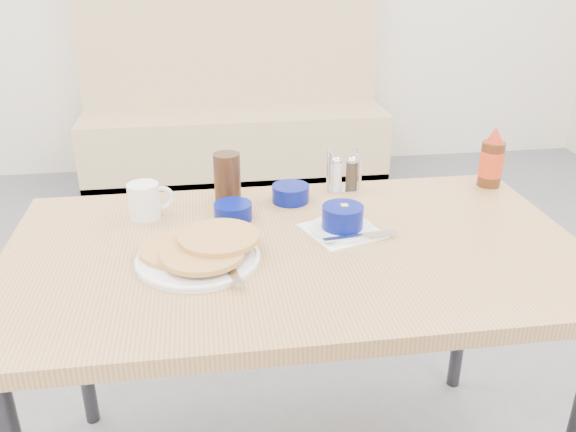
{
  "coord_description": "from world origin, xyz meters",
  "views": [
    {
      "loc": [
        -0.21,
        -1.05,
        1.44
      ],
      "look_at": [
        -0.01,
        0.3,
        0.82
      ],
      "focal_mm": 38.0,
      "sensor_mm": 36.0,
      "label": 1
    }
  ],
  "objects": [
    {
      "name": "booth_bench",
      "position": [
        0.0,
        2.78,
        0.35
      ],
      "size": [
        1.9,
        0.56,
        1.22
      ],
      "color": "tan",
      "rests_on": "ground"
    },
    {
      "name": "dining_table",
      "position": [
        0.0,
        0.25,
        0.7
      ],
      "size": [
        1.4,
        0.8,
        0.76
      ],
      "color": "tan",
      "rests_on": "ground"
    },
    {
      "name": "pancake_plate",
      "position": [
        -0.23,
        0.21,
        0.78
      ],
      "size": [
        0.29,
        0.3,
        0.05
      ],
      "rotation": [
        0.0,
        0.0,
        -0.15
      ],
      "color": "white",
      "rests_on": "dining_table"
    },
    {
      "name": "coffee_mug",
      "position": [
        -0.37,
        0.48,
        0.81
      ],
      "size": [
        0.12,
        0.08,
        0.09
      ],
      "rotation": [
        0.0,
        0.0,
        0.21
      ],
      "color": "white",
      "rests_on": "dining_table"
    },
    {
      "name": "grits_setting",
      "position": [
        0.13,
        0.31,
        0.79
      ],
      "size": [
        0.24,
        0.22,
        0.07
      ],
      "rotation": [
        0.0,
        0.0,
        0.34
      ],
      "color": "white",
      "rests_on": "dining_table"
    },
    {
      "name": "creamer_bowl",
      "position": [
        -0.14,
        0.43,
        0.78
      ],
      "size": [
        0.1,
        0.1,
        0.05
      ],
      "rotation": [
        0.0,
        0.0,
        0.38
      ],
      "color": "#040E65",
      "rests_on": "dining_table"
    },
    {
      "name": "butter_bowl",
      "position": [
        0.03,
        0.53,
        0.78
      ],
      "size": [
        0.11,
        0.11,
        0.05
      ],
      "rotation": [
        0.0,
        0.0,
        0.42
      ],
      "color": "#040E65",
      "rests_on": "dining_table"
    },
    {
      "name": "amber_tumbler",
      "position": [
        -0.15,
        0.56,
        0.83
      ],
      "size": [
        0.09,
        0.09,
        0.14
      ],
      "primitive_type": "cylinder",
      "rotation": [
        0.0,
        0.0,
        0.17
      ],
      "color": "black",
      "rests_on": "dining_table"
    },
    {
      "name": "condiment_caddy",
      "position": [
        0.2,
        0.59,
        0.8
      ],
      "size": [
        0.1,
        0.06,
        0.12
      ],
      "rotation": [
        0.0,
        0.0,
        -0.02
      ],
      "color": "silver",
      "rests_on": "dining_table"
    },
    {
      "name": "syrup_bottle",
      "position": [
        0.64,
        0.56,
        0.84
      ],
      "size": [
        0.07,
        0.07,
        0.18
      ],
      "rotation": [
        0.0,
        0.0,
        0.04
      ],
      "color": "#47230F",
      "rests_on": "dining_table"
    },
    {
      "name": "sugar_wrapper",
      "position": [
        -0.26,
        0.13,
        0.76
      ],
      "size": [
        0.04,
        0.03,
        0.0
      ],
      "primitive_type": "cube",
      "rotation": [
        0.0,
        0.0,
        0.02
      ],
      "color": "#E6584C",
      "rests_on": "dining_table"
    }
  ]
}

